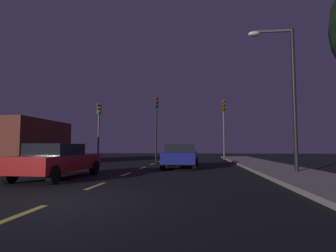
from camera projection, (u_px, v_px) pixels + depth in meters
name	position (u px, v px, depth m)	size (l,w,h in m)	color
ground_plane	(129.00, 173.00, 13.26)	(80.00, 80.00, 0.00)	black
sidewalk_curb_right	(291.00, 173.00, 12.46)	(3.00, 40.00, 0.15)	gray
lane_stripe_nearest	(21.00, 214.00, 5.13)	(0.16, 1.60, 0.01)	#EACC4C
lane_stripe_second	(96.00, 186.00, 8.90)	(0.16, 1.60, 0.01)	#EACC4C
lane_stripe_third	(126.00, 174.00, 12.66)	(0.16, 1.60, 0.01)	#EACC4C
lane_stripe_fourth	(143.00, 168.00, 16.43)	(0.16, 1.60, 0.01)	#EACC4C
lane_stripe_fifth	(153.00, 164.00, 20.20)	(0.16, 1.60, 0.01)	#EACC4C
lane_stripe_sixth	(160.00, 161.00, 23.97)	(0.16, 1.60, 0.01)	#EACC4C
lane_stripe_seventh	(165.00, 159.00, 27.73)	(0.16, 1.60, 0.01)	#EACC4C
traffic_signal_left	(99.00, 121.00, 22.74)	(0.32, 0.38, 4.83)	#4C4C51
traffic_signal_center	(156.00, 117.00, 22.25)	(0.32, 0.38, 5.32)	black
traffic_signal_right	(224.00, 119.00, 21.66)	(0.32, 0.38, 4.98)	#4C4C51
car_stopped_ahead	(181.00, 156.00, 16.47)	(2.06, 4.28, 1.42)	navy
car_adjacent_lane	(58.00, 160.00, 10.98)	(1.98, 4.53, 1.39)	#B21919
street_lamp_right	(286.00, 84.00, 12.91)	(2.14, 0.36, 6.90)	black
storefront_left	(22.00, 142.00, 21.28)	(4.51, 7.14, 3.32)	maroon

